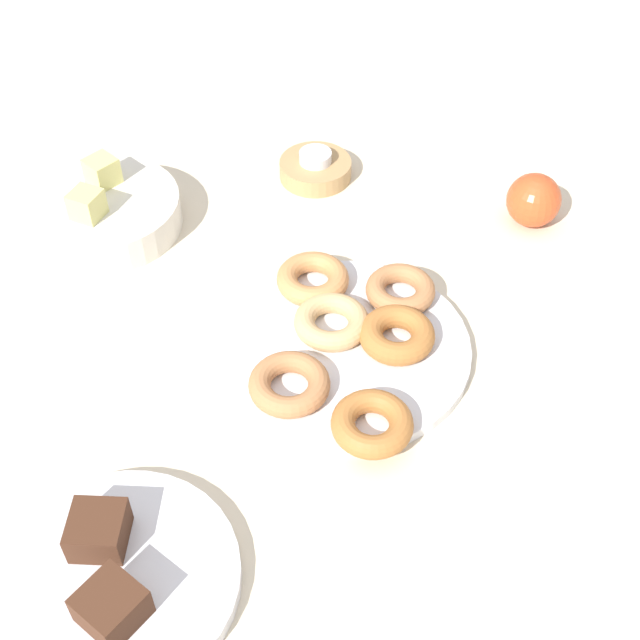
{
  "coord_description": "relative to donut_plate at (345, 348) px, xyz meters",
  "views": [
    {
      "loc": [
        -0.63,
        -0.17,
        0.72
      ],
      "look_at": [
        0.0,
        0.03,
        0.04
      ],
      "focal_mm": 47.72,
      "sensor_mm": 36.0,
      "label": 1
    }
  ],
  "objects": [
    {
      "name": "ground_plane",
      "position": [
        0.0,
        0.0,
        -0.01
      ],
      "size": [
        2.4,
        2.4,
        0.0
      ],
      "primitive_type": "plane",
      "color": "beige"
    },
    {
      "name": "donut_plate",
      "position": [
        0.0,
        0.0,
        0.0
      ],
      "size": [
        0.28,
        0.28,
        0.01
      ],
      "primitive_type": "cylinder",
      "color": "silver",
      "rests_on": "ground_plane"
    },
    {
      "name": "donut_0",
      "position": [
        0.02,
        -0.05,
        0.02
      ],
      "size": [
        0.12,
        0.12,
        0.03
      ],
      "primitive_type": "torus",
      "rotation": [
        0.0,
        0.0,
        3.92
      ],
      "color": "#AD6B33",
      "rests_on": "donut_plate"
    },
    {
      "name": "donut_1",
      "position": [
        0.08,
        0.06,
        0.02
      ],
      "size": [
        0.12,
        0.12,
        0.03
      ],
      "primitive_type": "torus",
      "rotation": [
        0.0,
        0.0,
        2.23
      ],
      "color": "#C6844C",
      "rests_on": "donut_plate"
    },
    {
      "name": "donut_2",
      "position": [
        0.02,
        0.02,
        0.02
      ],
      "size": [
        0.11,
        0.11,
        0.02
      ],
      "primitive_type": "torus",
      "rotation": [
        0.0,
        0.0,
        0.33
      ],
      "color": "tan",
      "rests_on": "donut_plate"
    },
    {
      "name": "donut_3",
      "position": [
        -0.11,
        -0.06,
        0.02
      ],
      "size": [
        0.12,
        0.12,
        0.03
      ],
      "primitive_type": "torus",
      "rotation": [
        0.0,
        0.0,
        2.57
      ],
      "color": "#AD6B33",
      "rests_on": "donut_plate"
    },
    {
      "name": "donut_4",
      "position": [
        0.09,
        -0.04,
        0.02
      ],
      "size": [
        0.11,
        0.11,
        0.02
      ],
      "primitive_type": "torus",
      "rotation": [
        0.0,
        0.0,
        5.11
      ],
      "color": "#B27547",
      "rests_on": "donut_plate"
    },
    {
      "name": "donut_5",
      "position": [
        -0.08,
        0.04,
        0.02
      ],
      "size": [
        0.11,
        0.11,
        0.02
      ],
      "primitive_type": "torus",
      "rotation": [
        0.0,
        0.0,
        5.09
      ],
      "color": "#B27547",
      "rests_on": "donut_plate"
    },
    {
      "name": "cake_plate",
      "position": [
        -0.33,
        0.12,
        0.0
      ],
      "size": [
        0.22,
        0.22,
        0.02
      ],
      "primitive_type": "cylinder",
      "color": "silver",
      "rests_on": "ground_plane"
    },
    {
      "name": "brownie_near",
      "position": [
        -0.37,
        0.1,
        0.03
      ],
      "size": [
        0.06,
        0.06,
        0.04
      ],
      "primitive_type": "cube",
      "rotation": [
        0.0,
        0.0,
        -0.36
      ],
      "color": "#472819",
      "rests_on": "cake_plate"
    },
    {
      "name": "brownie_far",
      "position": [
        -0.31,
        0.14,
        0.03
      ],
      "size": [
        0.06,
        0.06,
        0.04
      ],
      "primitive_type": "cube",
      "rotation": [
        0.0,
        0.0,
        0.26
      ],
      "color": "#472819",
      "rests_on": "cake_plate"
    },
    {
      "name": "candle_holder",
      "position": [
        0.31,
        0.13,
        0.01
      ],
      "size": [
        0.1,
        0.1,
        0.03
      ],
      "primitive_type": "cylinder",
      "color": "tan",
      "rests_on": "ground_plane"
    },
    {
      "name": "tealight",
      "position": [
        0.31,
        0.13,
        0.03
      ],
      "size": [
        0.05,
        0.05,
        0.01
      ],
      "primitive_type": "cylinder",
      "color": "silver",
      "rests_on": "candle_holder"
    },
    {
      "name": "fruit_bowl",
      "position": [
        0.12,
        0.36,
        0.02
      ],
      "size": [
        0.2,
        0.2,
        0.04
      ],
      "primitive_type": "cylinder",
      "color": "silver",
      "rests_on": "ground_plane"
    },
    {
      "name": "melon_chunk_left",
      "position": [
        0.09,
        0.36,
        0.06
      ],
      "size": [
        0.04,
        0.04,
        0.04
      ],
      "primitive_type": "cube",
      "rotation": [
        0.0,
        0.0,
        -0.12
      ],
      "color": "#DBD67A",
      "rests_on": "fruit_bowl"
    },
    {
      "name": "melon_chunk_right",
      "position": [
        0.16,
        0.38,
        0.06
      ],
      "size": [
        0.05,
        0.05,
        0.04
      ],
      "primitive_type": "cube",
      "rotation": [
        0.0,
        0.0,
        -0.45
      ],
      "color": "#DBD67A",
      "rests_on": "fruit_bowl"
    },
    {
      "name": "apple",
      "position": [
        0.3,
        -0.17,
        0.03
      ],
      "size": [
        0.07,
        0.07,
        0.07
      ],
      "primitive_type": "sphere",
      "color": "#CC4C23",
      "rests_on": "ground_plane"
    }
  ]
}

